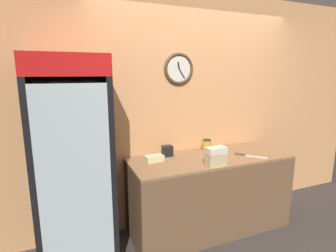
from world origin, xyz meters
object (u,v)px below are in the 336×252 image
Objects in this scene: sandwich_stack_middle at (216,156)px; napkin_dispenser at (167,151)px; chefs_knife at (246,155)px; beverage_cooler at (72,154)px; sandwich_stack_bottom at (216,162)px; sandwich_flat_left at (154,158)px; sandwich_stack_top at (216,150)px; condiment_jar at (207,145)px.

sandwich_stack_middle is 0.58m from napkin_dispenser.
sandwich_stack_middle reaches higher than chefs_knife.
beverage_cooler reaches higher than napkin_dispenser.
sandwich_stack_bottom is 1.75× the size of napkin_dispenser.
sandwich_stack_middle reaches higher than sandwich_stack_bottom.
sandwich_flat_left is at bearing 145.87° from sandwich_stack_bottom.
sandwich_stack_bottom is 0.58m from napkin_dispenser.
napkin_dispenser is (-0.34, 0.47, -0.04)m from sandwich_stack_middle.
sandwich_stack_top is 1.76× the size of napkin_dispenser.
sandwich_stack_top is 0.77× the size of chefs_knife.
chefs_knife is at bearing 15.70° from sandwich_stack_top.
condiment_jar is at bearing 10.34° from sandwich_flat_left.
condiment_jar is at bearing 69.16° from sandwich_stack_bottom.
napkin_dispenser reaches higher than sandwich_flat_left.
beverage_cooler is at bearing 174.04° from chefs_knife.
sandwich_stack_top is at bearing -34.13° from sandwich_flat_left.
condiment_jar reaches higher than sandwich_flat_left.
napkin_dispenser is at bearing -177.61° from condiment_jar.
napkin_dispenser reaches higher than chefs_knife.
sandwich_stack_top is 1.01× the size of sandwich_flat_left.
sandwich_flat_left is at bearing 145.87° from sandwich_stack_middle.
sandwich_flat_left reaches higher than chefs_knife.
condiment_jar is at bearing 2.39° from napkin_dispenser.
beverage_cooler is 1.86m from chefs_knife.
sandwich_stack_bottom reaches higher than chefs_knife.
condiment_jar is (-0.30, 0.36, 0.06)m from chefs_knife.
sandwich_flat_left is 0.75× the size of chefs_knife.
sandwich_stack_middle reaches higher than sandwich_flat_left.
beverage_cooler reaches higher than sandwich_flat_left.
condiment_jar reaches higher than chefs_knife.
chefs_knife is at bearing -5.96° from beverage_cooler.
beverage_cooler is at bearing -173.86° from condiment_jar.
chefs_knife is at bearing -22.04° from napkin_dispenser.
chefs_knife is at bearing -49.69° from condiment_jar.
chefs_knife is (0.49, 0.14, -0.15)m from sandwich_stack_top.
condiment_jar is 1.15× the size of napkin_dispenser.
sandwich_stack_bottom is 0.06m from sandwich_stack_middle.
sandwich_stack_middle is 1.51× the size of condiment_jar.
sandwich_flat_left is 0.74m from condiment_jar.
sandwich_stack_middle is 0.99× the size of sandwich_stack_top.
sandwich_stack_bottom is at bearing 0.00° from sandwich_stack_top.
sandwich_stack_top is (1.35, -0.33, -0.02)m from beverage_cooler.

